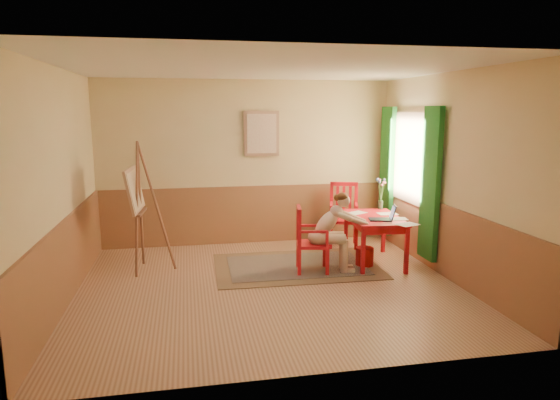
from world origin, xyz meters
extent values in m
cube|color=tan|center=(0.00, 0.00, -0.01)|extent=(5.00, 4.50, 0.02)
cube|color=white|center=(0.00, 0.00, 2.81)|extent=(5.00, 4.50, 0.02)
cube|color=#DDC086|center=(0.00, 2.26, 1.40)|extent=(5.00, 0.02, 2.80)
cube|color=#DDC086|center=(0.00, -2.26, 1.40)|extent=(5.00, 0.02, 2.80)
cube|color=#DDC086|center=(-2.51, 0.00, 1.40)|extent=(0.02, 4.50, 2.80)
cube|color=#DDC086|center=(2.51, 0.00, 1.40)|extent=(0.02, 4.50, 2.80)
cube|color=#96603D|center=(0.00, 2.23, 0.50)|extent=(5.00, 0.04, 1.00)
cube|color=#96603D|center=(-2.48, 0.00, 0.50)|extent=(0.04, 4.50, 1.00)
cube|color=#96603D|center=(2.48, 0.00, 0.50)|extent=(0.04, 4.50, 1.00)
cube|color=white|center=(2.47, 1.10, 1.55)|extent=(0.02, 1.00, 1.30)
cube|color=tan|center=(2.45, 1.10, 1.55)|extent=(0.03, 1.12, 1.42)
cube|color=#2B8822|center=(2.40, 0.32, 1.25)|extent=(0.08, 0.45, 2.20)
cube|color=#2B8822|center=(2.40, 1.88, 1.25)|extent=(0.08, 0.45, 2.20)
cube|color=tan|center=(0.25, 2.21, 1.90)|extent=(0.60, 0.04, 0.76)
cube|color=beige|center=(0.25, 2.19, 1.90)|extent=(0.50, 0.02, 0.66)
cube|color=#8C7251|center=(0.54, 0.74, 0.01)|extent=(2.43, 1.65, 0.01)
cube|color=black|center=(0.54, 0.74, 0.01)|extent=(2.02, 1.24, 0.01)
cube|color=red|center=(1.73, 0.70, 0.70)|extent=(0.84, 1.27, 0.04)
cube|color=red|center=(1.73, 0.70, 0.63)|extent=(0.73, 1.16, 0.10)
cube|color=red|center=(1.36, 0.18, 0.34)|extent=(0.06, 0.06, 0.68)
cube|color=red|center=(1.99, 0.12, 0.34)|extent=(0.06, 0.06, 0.68)
cube|color=red|center=(1.48, 1.28, 0.34)|extent=(0.06, 0.06, 0.68)
cube|color=red|center=(2.10, 1.22, 0.34)|extent=(0.06, 0.06, 0.68)
cube|color=red|center=(0.70, 0.46, 0.41)|extent=(0.50, 0.49, 0.04)
cube|color=red|center=(0.48, 0.31, 0.19)|extent=(0.06, 0.06, 0.39)
cube|color=red|center=(0.86, 0.24, 0.19)|extent=(0.06, 0.06, 0.39)
cube|color=red|center=(0.54, 0.68, 0.19)|extent=(0.06, 0.06, 0.39)
cube|color=red|center=(0.93, 0.61, 0.19)|extent=(0.06, 0.06, 0.39)
cube|color=red|center=(0.48, 0.31, 0.69)|extent=(0.06, 0.06, 0.52)
cube|color=red|center=(0.54, 0.68, 0.69)|extent=(0.06, 0.06, 0.52)
cube|color=red|center=(0.51, 0.49, 0.93)|extent=(0.12, 0.42, 0.06)
cube|color=red|center=(0.49, 0.40, 0.68)|extent=(0.04, 0.05, 0.43)
cube|color=red|center=(0.51, 0.49, 0.68)|extent=(0.04, 0.05, 0.43)
cube|color=red|center=(0.53, 0.59, 0.68)|extent=(0.04, 0.05, 0.43)
cube|color=red|center=(0.67, 0.28, 0.64)|extent=(0.39, 0.10, 0.03)
cube|color=red|center=(0.85, 0.24, 0.53)|extent=(0.04, 0.04, 0.21)
cube|color=red|center=(0.74, 0.64, 0.64)|extent=(0.39, 0.10, 0.03)
cube|color=red|center=(0.92, 0.61, 0.53)|extent=(0.04, 0.04, 0.21)
cube|color=red|center=(1.56, 1.67, 0.46)|extent=(0.60, 0.61, 0.05)
cube|color=red|center=(1.43, 1.95, 0.22)|extent=(0.07, 0.07, 0.44)
cube|color=red|center=(1.30, 1.52, 0.22)|extent=(0.07, 0.07, 0.44)
cube|color=red|center=(1.83, 1.82, 0.22)|extent=(0.07, 0.07, 0.44)
cube|color=red|center=(1.70, 1.40, 0.22)|extent=(0.07, 0.07, 0.44)
cube|color=red|center=(1.43, 1.95, 0.78)|extent=(0.07, 0.07, 0.59)
cube|color=red|center=(1.83, 1.82, 0.78)|extent=(0.07, 0.07, 0.59)
cube|color=red|center=(1.63, 1.88, 1.04)|extent=(0.47, 0.19, 0.06)
cube|color=red|center=(1.53, 1.92, 0.76)|extent=(0.06, 0.05, 0.48)
cube|color=red|center=(1.63, 1.88, 0.76)|extent=(0.06, 0.05, 0.48)
cube|color=red|center=(1.73, 1.85, 0.76)|extent=(0.06, 0.05, 0.48)
cube|color=red|center=(1.36, 1.73, 0.72)|extent=(0.17, 0.43, 0.04)
cube|color=red|center=(1.30, 1.53, 0.60)|extent=(0.05, 0.05, 0.24)
cube|color=red|center=(1.76, 1.61, 0.72)|extent=(0.17, 0.43, 0.04)
cube|color=red|center=(1.70, 1.41, 0.60)|extent=(0.05, 0.05, 0.24)
ellipsoid|color=beige|center=(0.76, 0.45, 0.51)|extent=(0.31, 0.36, 0.21)
cylinder|color=beige|center=(0.94, 0.34, 0.50)|extent=(0.42, 0.21, 0.14)
cylinder|color=beige|center=(0.97, 0.50, 0.50)|extent=(0.42, 0.21, 0.14)
cylinder|color=beige|center=(1.13, 0.30, 0.26)|extent=(0.12, 0.12, 0.46)
cylinder|color=beige|center=(1.16, 0.47, 0.26)|extent=(0.12, 0.12, 0.46)
cube|color=beige|center=(1.19, 0.30, 0.03)|extent=(0.20, 0.11, 0.07)
cube|color=beige|center=(1.22, 0.46, 0.03)|extent=(0.20, 0.11, 0.07)
ellipsoid|color=beige|center=(0.90, 0.43, 0.71)|extent=(0.48, 0.34, 0.48)
ellipsoid|color=beige|center=(1.03, 0.40, 0.89)|extent=(0.23, 0.30, 0.16)
sphere|color=beige|center=(1.13, 0.39, 1.04)|extent=(0.21, 0.21, 0.18)
ellipsoid|color=#4F2912|center=(1.11, 0.39, 1.09)|extent=(0.20, 0.21, 0.13)
sphere|color=#4F2912|center=(1.04, 0.40, 1.08)|extent=(0.11, 0.11, 0.10)
cylinder|color=beige|center=(1.10, 0.26, 0.84)|extent=(0.22, 0.13, 0.14)
cylinder|color=beige|center=(1.30, 0.24, 0.76)|extent=(0.27, 0.09, 0.16)
sphere|color=beige|center=(1.18, 0.23, 0.81)|extent=(0.09, 0.09, 0.08)
sphere|color=beige|center=(1.42, 0.25, 0.72)|extent=(0.08, 0.08, 0.07)
cylinder|color=beige|center=(1.14, 0.52, 0.84)|extent=(0.21, 0.09, 0.14)
cylinder|color=beige|center=(1.34, 0.47, 0.76)|extent=(0.27, 0.17, 0.16)
sphere|color=beige|center=(1.23, 0.52, 0.81)|extent=(0.09, 0.09, 0.08)
sphere|color=beige|center=(1.45, 0.42, 0.72)|extent=(0.08, 0.08, 0.07)
cube|color=#1E2338|center=(1.71, 0.46, 0.73)|extent=(0.36, 0.29, 0.02)
cube|color=#2D3342|center=(1.71, 0.46, 0.73)|extent=(0.31, 0.24, 0.00)
cube|color=#1E2338|center=(1.89, 0.41, 0.84)|extent=(0.12, 0.23, 0.21)
cube|color=#99BFF2|center=(1.88, 0.42, 0.84)|extent=(0.09, 0.19, 0.17)
cube|color=white|center=(1.98, 0.11, 0.72)|extent=(0.34, 0.29, 0.00)
cube|color=white|center=(1.99, 0.85, 0.72)|extent=(0.29, 0.21, 0.00)
cube|color=white|center=(1.55, 1.00, 0.72)|extent=(0.35, 0.32, 0.00)
cube|color=white|center=(1.98, 0.48, 0.72)|extent=(0.32, 0.24, 0.00)
cylinder|color=#3F724C|center=(2.03, 1.23, 0.79)|extent=(0.10, 0.10, 0.13)
cylinder|color=#3F7233|center=(2.02, 1.28, 1.01)|extent=(0.03, 0.11, 0.35)
sphere|color=#728CD8|center=(2.01, 1.33, 1.19)|extent=(0.06, 0.06, 0.05)
cylinder|color=#3F7233|center=(2.01, 1.20, 1.02)|extent=(0.06, 0.07, 0.37)
sphere|color=pink|center=(1.98, 1.17, 1.21)|extent=(0.04, 0.04, 0.04)
cylinder|color=#3F7233|center=(2.04, 1.24, 0.97)|extent=(0.03, 0.03, 0.27)
sphere|color=pink|center=(2.05, 1.25, 1.11)|extent=(0.05, 0.05, 0.04)
cylinder|color=#3F7233|center=(2.00, 1.19, 1.01)|extent=(0.08, 0.10, 0.34)
sphere|color=#728CD8|center=(1.96, 1.14, 1.18)|extent=(0.06, 0.06, 0.05)
cylinder|color=#3F7233|center=(2.07, 1.25, 0.99)|extent=(0.09, 0.06, 0.31)
sphere|color=pink|center=(2.11, 1.28, 1.14)|extent=(0.05, 0.05, 0.04)
cylinder|color=#3F7233|center=(2.05, 1.24, 0.99)|extent=(0.05, 0.04, 0.31)
sphere|color=pink|center=(2.08, 1.26, 1.15)|extent=(0.05, 0.05, 0.04)
cylinder|color=#3F7233|center=(2.07, 1.26, 1.01)|extent=(0.08, 0.07, 0.35)
sphere|color=#728CD8|center=(2.11, 1.29, 1.19)|extent=(0.05, 0.05, 0.04)
cylinder|color=#B20E13|center=(1.54, 0.57, 0.14)|extent=(0.33, 0.33, 0.28)
cylinder|color=#935C41|center=(-1.72, 0.86, 0.93)|extent=(0.12, 0.34, 1.87)
cylinder|color=#935C41|center=(-1.70, 1.16, 0.93)|extent=(0.06, 0.34, 1.87)
cylinder|color=#935C41|center=(-1.46, 0.99, 0.93)|extent=(0.49, 0.08, 1.87)
cylinder|color=#935C41|center=(-1.74, 1.01, 0.86)|extent=(0.07, 0.53, 0.03)
cube|color=#935C41|center=(-1.67, 1.00, 0.86)|extent=(0.11, 0.57, 0.03)
cube|color=tan|center=(-1.76, 1.01, 1.19)|extent=(0.21, 0.84, 0.62)
cube|color=beige|center=(-1.74, 1.01, 1.19)|extent=(0.16, 0.75, 0.54)
camera|label=1|loc=(-1.02, -6.07, 2.28)|focal=31.41mm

